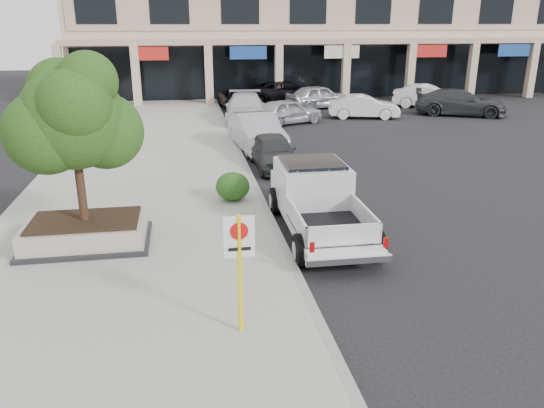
{
  "coord_description": "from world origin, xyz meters",
  "views": [
    {
      "loc": [
        -3.95,
        -11.36,
        5.63
      ],
      "look_at": [
        -1.79,
        1.5,
        1.14
      ],
      "focal_mm": 35.0,
      "sensor_mm": 36.0,
      "label": 1
    }
  ],
  "objects": [
    {
      "name": "ground",
      "position": [
        0.0,
        0.0,
        0.0
      ],
      "size": [
        120.0,
        120.0,
        0.0
      ],
      "primitive_type": "plane",
      "color": "black",
      "rests_on": "ground"
    },
    {
      "name": "sidewalk",
      "position": [
        -5.5,
        6.0,
        0.07
      ],
      "size": [
        8.0,
        52.0,
        0.15
      ],
      "primitive_type": "cube",
      "color": "gray",
      "rests_on": "ground"
    },
    {
      "name": "curb",
      "position": [
        -1.55,
        6.0,
        0.07
      ],
      "size": [
        0.2,
        52.0,
        0.15
      ],
      "primitive_type": "cube",
      "color": "gray",
      "rests_on": "ground"
    },
    {
      "name": "strip_mall",
      "position": [
        8.0,
        33.93,
        4.75
      ],
      "size": [
        40.55,
        12.43,
        9.5
      ],
      "color": "tan",
      "rests_on": "ground"
    },
    {
      "name": "planter",
      "position": [
        -6.59,
        2.01,
        0.48
      ],
      "size": [
        3.2,
        2.2,
        0.68
      ],
      "color": "black",
      "rests_on": "sidewalk"
    },
    {
      "name": "planter_tree",
      "position": [
        -6.45,
        2.17,
        3.41
      ],
      "size": [
        2.9,
        2.55,
        4.0
      ],
      "color": "black",
      "rests_on": "planter"
    },
    {
      "name": "no_parking_sign",
      "position": [
        -3.09,
        -2.76,
        1.63
      ],
      "size": [
        0.55,
        0.09,
        2.3
      ],
      "color": "#FCE90D",
      "rests_on": "sidewalk"
    },
    {
      "name": "hedge",
      "position": [
        -2.49,
        4.94,
        0.62
      ],
      "size": [
        1.1,
        0.99,
        0.93
      ],
      "primitive_type": "ellipsoid",
      "color": "#144012",
      "rests_on": "sidewalk"
    },
    {
      "name": "pickup_truck",
      "position": [
        -0.35,
        2.04,
        0.92
      ],
      "size": [
        2.24,
        5.88,
        1.84
      ],
      "primitive_type": null,
      "rotation": [
        0.0,
        0.0,
        -0.01
      ],
      "color": "silver",
      "rests_on": "ground"
    },
    {
      "name": "curb_car_a",
      "position": [
        -0.41,
        9.25,
        0.69
      ],
      "size": [
        1.77,
        4.08,
        1.37
      ],
      "primitive_type": "imported",
      "rotation": [
        0.0,
        0.0,
        0.04
      ],
      "color": "#2C2E31",
      "rests_on": "ground"
    },
    {
      "name": "curb_car_b",
      "position": [
        -0.64,
        12.52,
        0.84
      ],
      "size": [
        2.32,
        5.24,
        1.67
      ],
      "primitive_type": "imported",
      "rotation": [
        0.0,
        0.0,
        0.11
      ],
      "color": "#9B9EA3",
      "rests_on": "ground"
    },
    {
      "name": "curb_car_c",
      "position": [
        -0.31,
        19.6,
        0.83
      ],
      "size": [
        2.91,
        5.93,
        1.66
      ],
      "primitive_type": "imported",
      "rotation": [
        0.0,
        0.0,
        -0.1
      ],
      "color": "silver",
      "rests_on": "ground"
    },
    {
      "name": "curb_car_d",
      "position": [
        -0.16,
        24.57,
        0.69
      ],
      "size": [
        2.66,
        5.11,
        1.37
      ],
      "primitive_type": "imported",
      "rotation": [
        0.0,
        0.0,
        0.08
      ],
      "color": "black",
      "rests_on": "ground"
    },
    {
      "name": "lot_car_a",
      "position": [
        2.0,
        18.78,
        0.73
      ],
      "size": [
        4.64,
        3.37,
        1.47
      ],
      "primitive_type": "imported",
      "rotation": [
        0.0,
        0.0,
        2.0
      ],
      "color": "#ACAEB4",
      "rests_on": "ground"
    },
    {
      "name": "lot_car_b",
      "position": [
        7.05,
        19.99,
        0.71
      ],
      "size": [
        4.52,
        2.44,
        1.41
      ],
      "primitive_type": "imported",
      "rotation": [
        0.0,
        0.0,
        1.34
      ],
      "color": "silver",
      "rests_on": "ground"
    },
    {
      "name": "lot_car_c",
      "position": [
        13.43,
        20.01,
        0.81
      ],
      "size": [
        6.02,
        4.38,
        1.62
      ],
      "primitive_type": "imported",
      "rotation": [
        0.0,
        0.0,
        1.14
      ],
      "color": "#2C2F31",
      "rests_on": "ground"
    },
    {
      "name": "lot_car_d",
      "position": [
        3.69,
        26.87,
        0.81
      ],
      "size": [
        6.04,
        3.24,
        1.61
      ],
      "primitive_type": "imported",
      "rotation": [
        0.0,
        0.0,
        1.47
      ],
      "color": "black",
      "rests_on": "ground"
    },
    {
      "name": "lot_car_e",
      "position": [
        5.3,
        24.24,
        0.8
      ],
      "size": [
        5.04,
        3.23,
        1.6
      ],
      "primitive_type": "imported",
      "rotation": [
        0.0,
        0.0,
        1.88
      ],
      "color": "#ABAFB3",
      "rests_on": "ground"
    },
    {
      "name": "lot_car_f",
      "position": [
        12.81,
        23.32,
        0.78
      ],
      "size": [
        5.02,
        3.5,
        1.57
      ],
      "primitive_type": "imported",
      "rotation": [
        0.0,
        0.0,
        1.14
      ],
      "color": "white",
      "rests_on": "ground"
    }
  ]
}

